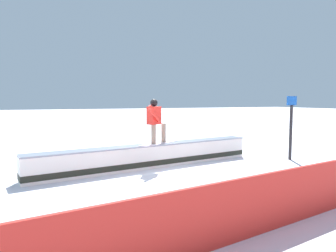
# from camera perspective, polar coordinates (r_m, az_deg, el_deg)

# --- Properties ---
(ground_plane) EXTENTS (120.00, 120.00, 0.00)m
(ground_plane) POSITION_cam_1_polar(r_m,az_deg,el_deg) (9.29, -3.19, -7.58)
(ground_plane) COLOR white
(grind_box) EXTENTS (7.13, 1.71, 0.69)m
(grind_box) POSITION_cam_1_polar(r_m,az_deg,el_deg) (9.23, -3.20, -5.69)
(grind_box) COLOR white
(grind_box) RESTS_ON ground_plane
(snowboarder) EXTENTS (1.44, 1.01, 1.33)m
(snowboarder) POSITION_cam_1_polar(r_m,az_deg,el_deg) (9.11, -2.35, 1.10)
(snowboarder) COLOR silver
(snowboarder) RESTS_ON grind_box
(safety_fence) EXTENTS (11.09, 1.89, 0.90)m
(safety_fence) POSITION_cam_1_polar(r_m,az_deg,el_deg) (5.00, 17.27, -13.41)
(safety_fence) COLOR red
(safety_fence) RESTS_ON ground_plane
(trail_marker) EXTENTS (0.40, 0.10, 2.12)m
(trail_marker) POSITION_cam_1_polar(r_m,az_deg,el_deg) (11.08, 21.70, 0.01)
(trail_marker) COLOR #262628
(trail_marker) RESTS_ON ground_plane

